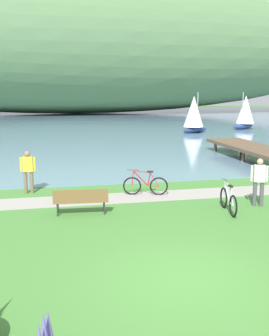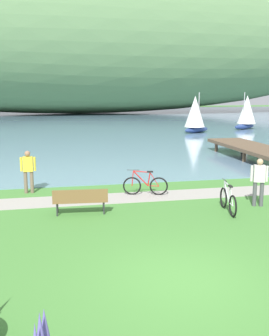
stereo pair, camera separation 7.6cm
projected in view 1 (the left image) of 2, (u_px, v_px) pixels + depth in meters
name	position (u px, v px, depth m)	size (l,w,h in m)	color
ground_plane	(186.00, 279.00, 8.61)	(200.00, 200.00, 0.00)	#478438
bay_water	(70.00, 120.00, 55.81)	(180.00, 80.00, 0.04)	#6B8EA8
distant_hillside	(76.00, 41.00, 69.79)	(112.86, 28.00, 25.34)	#567A4C
shoreline_path	(127.00, 198.00, 15.22)	(60.00, 1.50, 0.01)	#A39E93
park_bench_near_camera	(81.00, 199.00, 13.05)	(1.83, 0.61, 0.88)	brown
bicycle_leaning_near_bench	(145.00, 185.00, 15.55)	(1.73, 0.50, 1.01)	black
bicycle_beside_path	(228.00, 200.00, 13.37)	(0.30, 1.76, 1.01)	black
person_at_shoreline	(28.00, 169.00, 15.73)	(0.61, 0.24, 1.71)	#72604C
person_on_the_grass	(259.00, 179.00, 13.96)	(0.58, 0.33, 1.71)	#4C4C51
sailboat_nearest_to_shore	(245.00, 112.00, 42.30)	(3.33, 2.71, 3.88)	navy
sailboat_toward_hillside	(194.00, 114.00, 38.29)	(3.32, 2.73, 3.88)	navy
pier_dock	(259.00, 150.00, 22.92)	(2.40, 10.00, 0.80)	brown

